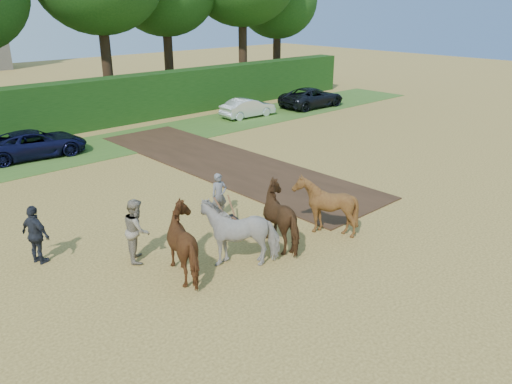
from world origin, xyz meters
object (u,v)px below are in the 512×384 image
(plough_team, at_px, (262,222))
(spectator_far, at_px, (36,235))
(parked_cars, at_px, (133,129))
(spectator_near, at_px, (137,230))

(plough_team, bearing_deg, spectator_far, 144.04)
(spectator_far, bearing_deg, parked_cars, -60.73)
(plough_team, height_order, parked_cars, plough_team)
(spectator_far, xyz_separation_m, parked_cars, (9.45, 10.83, -0.22))
(spectator_near, xyz_separation_m, spectator_far, (-2.35, 1.85, -0.06))
(plough_team, xyz_separation_m, parked_cars, (3.92, 14.84, -0.28))
(spectator_near, height_order, parked_cars, spectator_near)
(plough_team, bearing_deg, parked_cars, 75.20)
(spectator_far, distance_m, parked_cars, 14.37)
(parked_cars, bearing_deg, spectator_near, -119.25)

